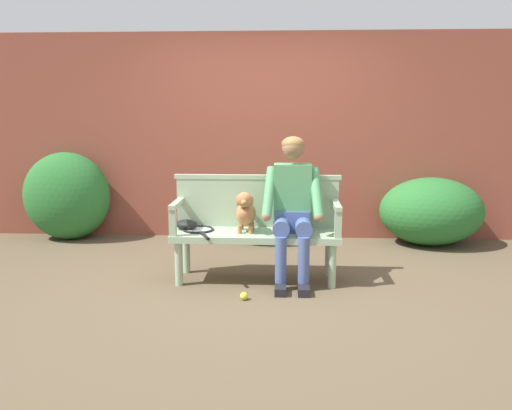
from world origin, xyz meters
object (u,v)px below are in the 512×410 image
person_seated (293,203)px  baseball_glove (186,224)px  tennis_ball (244,296)px  garden_bench (256,238)px  dog_on_bench (246,212)px  tennis_racket (199,230)px

person_seated → baseball_glove: size_ratio=6.05×
person_seated → tennis_ball: bearing=-127.4°
garden_bench → dog_on_bench: 0.27m
garden_bench → baseball_glove: 0.67m
baseball_glove → tennis_ball: size_ratio=3.33×
garden_bench → tennis_ball: size_ratio=23.24×
tennis_racket → tennis_ball: bearing=-49.6°
garden_bench → baseball_glove: baseball_glove is taller
baseball_glove → tennis_ball: bearing=-21.3°
person_seated → baseball_glove: (-0.99, 0.09, -0.23)m
garden_bench → baseball_glove: (-0.66, 0.07, 0.11)m
tennis_racket → tennis_ball: tennis_racket is taller
baseball_glove → tennis_racket: bearing=-4.8°
person_seated → baseball_glove: 1.02m
person_seated → tennis_ball: person_seated is taller
tennis_ball → dog_on_bench: bearing=92.5°
tennis_racket → tennis_ball: 0.83m
garden_bench → tennis_racket: bearing=180.0°
person_seated → dog_on_bench: (-0.43, -0.01, -0.08)m
dog_on_bench → baseball_glove: bearing=170.2°
garden_bench → baseball_glove: bearing=173.6°
dog_on_bench → tennis_racket: size_ratio=0.67×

